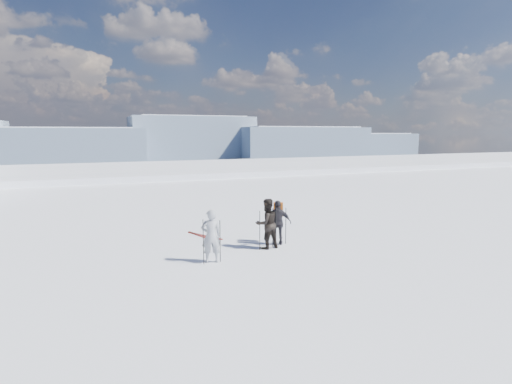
# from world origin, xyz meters

# --- Properties ---
(lake_basin) EXTENTS (820.00, 820.00, 71.62)m
(lake_basin) POSITION_xyz_m (0.00, 30.00, -6.50)
(lake_basin) COLOR white
(lake_basin) RESTS_ON ground
(far_mountain_range) EXTENTS (770.00, 110.00, 53.00)m
(far_mountain_range) POSITION_xyz_m (29.60, 454.78, -7.19)
(far_mountain_range) COLOR slate
(far_mountain_range) RESTS_ON ground
(skier_grey) EXTENTS (0.62, 0.45, 1.58)m
(skier_grey) POSITION_xyz_m (-3.74, 1.92, 0.79)
(skier_grey) COLOR #9A9EA8
(skier_grey) RESTS_ON ground
(skier_dark) EXTENTS (0.89, 0.73, 1.65)m
(skier_dark) POSITION_xyz_m (-1.66, 2.63, 0.83)
(skier_dark) COLOR black
(skier_dark) RESTS_ON ground
(skier_pack) EXTENTS (0.96, 0.72, 1.52)m
(skier_pack) POSITION_xyz_m (-1.13, 2.90, 0.76)
(skier_pack) COLOR black
(skier_pack) RESTS_ON ground
(backpack) EXTENTS (0.37, 0.30, 0.48)m
(backpack) POSITION_xyz_m (-1.02, 3.13, 1.76)
(backpack) COLOR #D75F14
(backpack) RESTS_ON skier_pack
(ski_poles) EXTENTS (3.16, 1.07, 1.36)m
(ski_poles) POSITION_xyz_m (-2.17, 2.40, 0.65)
(ski_poles) COLOR black
(ski_poles) RESTS_ON ground
(skis_loose) EXTENTS (0.96, 1.63, 0.03)m
(skis_loose) POSITION_xyz_m (-3.23, 4.89, 0.01)
(skis_loose) COLOR black
(skis_loose) RESTS_ON ground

